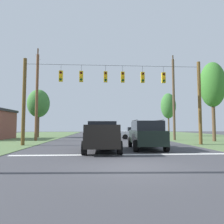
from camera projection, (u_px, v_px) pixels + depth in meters
The scene contains 14 objects.
ground_plane at pixel (131, 166), 8.32m from camera, with size 120.00×120.00×0.00m, color #3D3D42.
stop_bar_stripe at pixel (122, 155), 11.82m from camera, with size 12.55×0.45×0.01m, color white.
lane_dash_0 at pixel (114, 145), 17.80m from camera, with size 0.15×2.50×0.01m, color white.
lane_dash_1 at pixel (110, 140), 24.10m from camera, with size 0.15×2.50×0.01m, color white.
lane_dash_2 at pixel (108, 138), 29.85m from camera, with size 0.15×2.50×0.01m, color white.
overhead_signal_span at pixel (114, 95), 18.31m from camera, with size 15.81×0.31×7.51m.
pickup_truck at pixel (102, 136), 13.65m from camera, with size 2.36×5.44×1.95m.
suv_black at pixel (146, 134), 14.77m from camera, with size 2.37×4.87×2.05m.
distant_car_crossing_white at pixel (136, 133), 26.96m from camera, with size 4.37×2.17×1.52m.
utility_pole_mid_right at pixel (174, 98), 24.60m from camera, with size 0.29×1.52×10.17m.
utility_pole_near_left at pixel (37, 96), 23.65m from camera, with size 0.31×1.87×10.64m.
tree_roadside_right at pixel (212, 85), 22.68m from camera, with size 2.69×2.69×8.66m.
tree_roadside_far_right at pixel (39, 104), 30.73m from camera, with size 3.23×3.23×7.09m.
tree_roadside_left at pixel (168, 106), 35.34m from camera, with size 2.52×2.52×7.28m.
Camera 1 is at (-1.29, -8.39, 1.59)m, focal length 33.33 mm.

